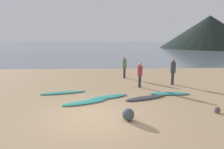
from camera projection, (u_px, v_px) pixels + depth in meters
ground_plane at (99, 74)px, 17.82m from camera, size 120.00×120.00×0.20m
ocean_water at (102, 46)px, 69.09m from camera, size 140.00×100.00×0.01m
headland_hill at (209, 32)px, 55.80m from camera, size 26.28×26.28×8.82m
surfboard_0 at (63, 93)px, 11.29m from camera, size 2.57×1.10×0.07m
surfboard_1 at (85, 102)px, 9.63m from camera, size 2.28×1.43×0.08m
surfboard_2 at (108, 97)px, 10.46m from camera, size 2.26×1.41×0.08m
surfboard_3 at (145, 98)px, 10.31m from camera, size 2.37×1.40×0.08m
surfboard_4 at (169, 93)px, 11.10m from camera, size 2.20×0.65×0.09m
person_0 at (140, 73)px, 12.48m from camera, size 0.32×0.32×1.56m
person_1 at (124, 66)px, 15.33m from camera, size 0.32×0.32×1.58m
person_2 at (173, 70)px, 13.15m from camera, size 0.34×0.34×1.71m
beach_rock_near at (217, 110)px, 8.34m from camera, size 0.26×0.26×0.26m
beach_rock_far at (128, 114)px, 7.60m from camera, size 0.47×0.47×0.47m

